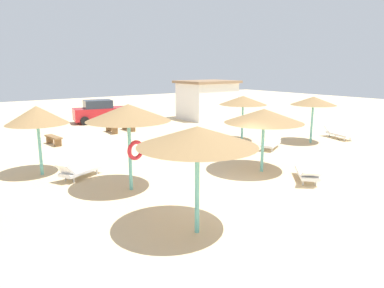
{
  "coord_description": "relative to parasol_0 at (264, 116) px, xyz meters",
  "views": [
    {
      "loc": [
        -8.08,
        -7.94,
        4.18
      ],
      "look_at": [
        0.0,
        3.0,
        1.2
      ],
      "focal_mm": 33.08,
      "sensor_mm": 36.0,
      "label": 1
    }
  ],
  "objects": [
    {
      "name": "ground_plane",
      "position": [
        -2.44,
        -1.52,
        -2.28
      ],
      "size": [
        80.0,
        80.0,
        0.0
      ],
      "primitive_type": "plane",
      "color": "beige"
    },
    {
      "name": "parasol_0",
      "position": [
        0.0,
        0.0,
        0.0
      ],
      "size": [
        3.15,
        3.15,
        2.56
      ],
      "color": "#6BC6BC",
      "rests_on": "ground"
    },
    {
      "name": "parasol_1",
      "position": [
        -7.32,
        4.88,
        0.09
      ],
      "size": [
        2.33,
        2.33,
        2.73
      ],
      "color": "#6BC6BC",
      "rests_on": "ground"
    },
    {
      "name": "parasol_2",
      "position": [
        6.44,
        2.24,
        0.06
      ],
      "size": [
        2.47,
        2.47,
        2.58
      ],
      "color": "#6BC6BC",
      "rests_on": "ground"
    },
    {
      "name": "parasol_3",
      "position": [
        3.6,
        4.83,
        0.05
      ],
      "size": [
        2.68,
        2.68,
        2.59
      ],
      "color": "#6BC6BC",
      "rests_on": "ground"
    },
    {
      "name": "parasol_4",
      "position": [
        -5.28,
        1.19,
        0.39
      ],
      "size": [
        2.83,
        2.83,
        2.97
      ],
      "color": "#6BC6BC",
      "rests_on": "ground"
    },
    {
      "name": "parasol_7",
      "position": [
        -5.41,
        -2.76,
        0.24
      ],
      "size": [
        3.0,
        3.0,
        2.77
      ],
      "color": "#6BC6BC",
      "rests_on": "ground"
    },
    {
      "name": "lounger_0",
      "position": [
        0.4,
        -1.9,
        -1.97
      ],
      "size": [
        1.8,
        1.8,
        0.66
      ],
      "color": "white",
      "rests_on": "ground"
    },
    {
      "name": "lounger_1",
      "position": [
        -6.33,
        3.49,
        -1.96
      ],
      "size": [
        1.95,
        1.38,
        0.78
      ],
      "color": "white",
      "rests_on": "ground"
    },
    {
      "name": "lounger_2",
      "position": [
        8.75,
        1.98,
        -1.97
      ],
      "size": [
        1.16,
        2.01,
        0.67
      ],
      "color": "white",
      "rests_on": "ground"
    },
    {
      "name": "lounger_3",
      "position": [
        3.5,
        2.54,
        -1.96
      ],
      "size": [
        1.98,
        1.4,
        0.72
      ],
      "color": "white",
      "rests_on": "ground"
    },
    {
      "name": "bench_0",
      "position": [
        -0.1,
        11.78,
        -1.93
      ],
      "size": [
        0.44,
        1.51,
        0.49
      ],
      "color": "brown",
      "rests_on": "ground"
    },
    {
      "name": "bench_1",
      "position": [
        -1.34,
        11.7,
        -1.93
      ],
      "size": [
        0.48,
        1.52,
        0.49
      ],
      "color": "brown",
      "rests_on": "ground"
    },
    {
      "name": "bench_2",
      "position": [
        -5.4,
        10.19,
        -1.93
      ],
      "size": [
        0.58,
        1.54,
        0.49
      ],
      "color": "brown",
      "rests_on": "ground"
    },
    {
      "name": "parked_car",
      "position": [
        -0.2,
        16.3,
        -1.46
      ],
      "size": [
        4.26,
        2.6,
        1.72
      ],
      "color": "#B21E23",
      "rests_on": "ground"
    },
    {
      "name": "beach_cabana",
      "position": [
        7.63,
        13.05,
        -0.71
      ],
      "size": [
        4.47,
        3.56,
        3.09
      ],
      "color": "white",
      "rests_on": "ground"
    }
  ]
}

